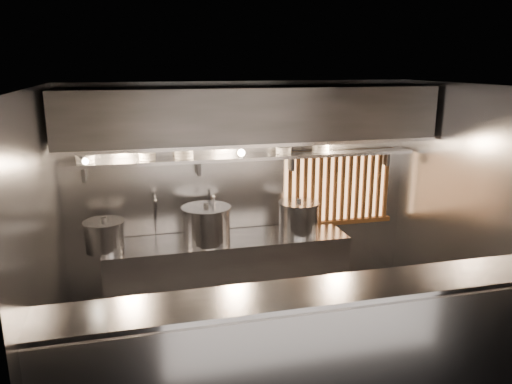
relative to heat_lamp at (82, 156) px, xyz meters
name	(u,v)px	position (x,y,z in m)	size (l,w,h in m)	color
floor	(276,349)	(1.90, -0.85, -2.07)	(4.50, 4.50, 0.00)	black
ceiling	(279,86)	(1.90, -0.85, 0.73)	(4.50, 4.50, 0.00)	black
wall_back	(244,191)	(1.90, 0.65, -0.67)	(4.50, 4.50, 0.00)	gray
wall_left	(41,246)	(-0.35, -0.85, -0.67)	(3.00, 3.00, 0.00)	gray
wall_right	(468,211)	(4.15, -0.85, -0.67)	(3.00, 3.00, 0.00)	gray
serving_counter	(307,350)	(1.90, -1.81, -1.50)	(4.50, 0.56, 1.13)	#99999E
cooking_bench	(228,272)	(1.60, 0.28, -1.62)	(3.00, 0.70, 0.90)	#99999E
bowl_shelf	(247,157)	(1.90, 0.47, -0.19)	(4.40, 0.34, 0.04)	#99999E
exhaust_hood	(251,115)	(1.90, 0.25, 0.36)	(4.40, 0.81, 0.65)	#2D2D30
wood_screen	(338,187)	(3.20, 0.60, -0.69)	(1.56, 0.09, 1.04)	#F8B36F
faucet_left	(155,207)	(0.75, 0.52, -0.76)	(0.04, 0.30, 0.50)	silver
faucet_right	(212,203)	(1.45, 0.52, -0.76)	(0.04, 0.30, 0.50)	silver
heat_lamp	(82,156)	(0.00, 0.00, 0.00)	(0.25, 0.35, 0.20)	#99999E
pendant_bulb	(241,153)	(1.80, 0.35, -0.11)	(0.09, 0.09, 0.19)	#2D2D30
stock_pot_left	(105,236)	(0.15, 0.23, -0.99)	(0.49, 0.49, 0.40)	#99999E
stock_pot_mid	(206,224)	(1.33, 0.23, -0.94)	(0.79, 0.79, 0.48)	#99999E
stock_pot_right	(299,218)	(2.52, 0.26, -0.96)	(0.64, 0.64, 0.45)	#99999E
bowl_stack_0	(85,159)	(-0.02, 0.47, -0.12)	(0.22, 0.22, 0.09)	silver
bowl_stack_1	(147,156)	(0.68, 0.47, -0.12)	(0.21, 0.21, 0.09)	silver
bowl_stack_2	(184,153)	(1.11, 0.47, -0.10)	(0.24, 0.24, 0.13)	silver
bowl_stack_3	(284,150)	(2.37, 0.47, -0.12)	(0.21, 0.21, 0.09)	silver
bowl_stack_4	(320,147)	(2.87, 0.47, -0.10)	(0.24, 0.24, 0.13)	silver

